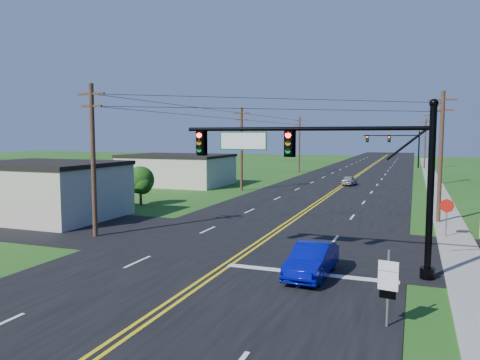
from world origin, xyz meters
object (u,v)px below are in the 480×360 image
at_px(signal_mast_far, 394,143).
at_px(route_sign, 388,283).
at_px(signal_mast_main, 323,164).
at_px(blue_car, 312,261).
at_px(stop_sign, 447,210).

height_order(signal_mast_far, route_sign, signal_mast_far).
relative_size(signal_mast_main, signal_mast_far, 1.03).
bearing_deg(route_sign, signal_mast_far, 100.74).
distance_m(signal_mast_main, signal_mast_far, 72.00).
bearing_deg(signal_mast_main, route_sign, -61.16).
xyz_separation_m(signal_mast_main, blue_car, (-0.14, -1.32, -4.06)).
bearing_deg(blue_car, signal_mast_main, 87.12).
bearing_deg(blue_car, stop_sign, 63.93).
relative_size(signal_mast_main, stop_sign, 4.87).
height_order(route_sign, stop_sign, route_sign).
relative_size(route_sign, stop_sign, 1.07).
height_order(blue_car, stop_sign, stop_sign).
bearing_deg(signal_mast_far, route_sign, -87.74).
bearing_deg(signal_mast_main, signal_mast_far, 89.92).
xyz_separation_m(signal_mast_main, signal_mast_far, (0.10, 72.00, -0.20)).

